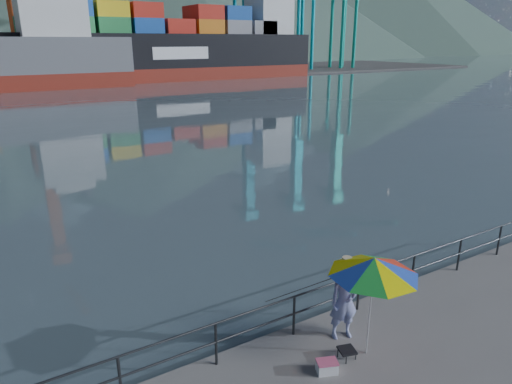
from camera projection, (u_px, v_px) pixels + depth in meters
far_dock at (57, 76)px, 89.07m from camera, size 200.00×40.00×0.40m
guardrail at (257, 328)px, 9.98m from camera, size 22.00×0.06×1.03m
container_stacks at (180, 57)px, 101.79m from camera, size 58.00×8.40×7.80m
fisherman at (344, 301)px, 10.28m from camera, size 0.78×0.62×1.87m
beach_umbrella at (374, 266)px, 9.33m from camera, size 2.35×2.35×2.31m
folding_stool at (347, 353)px, 9.80m from camera, size 0.42×0.42×0.22m
cooler_bag at (327, 367)px, 9.38m from camera, size 0.49×0.41×0.24m
fishing_rod at (296, 323)px, 11.05m from camera, size 0.71×1.68×1.28m
container_ship at (180, 44)px, 80.93m from camera, size 53.89×8.98×18.10m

